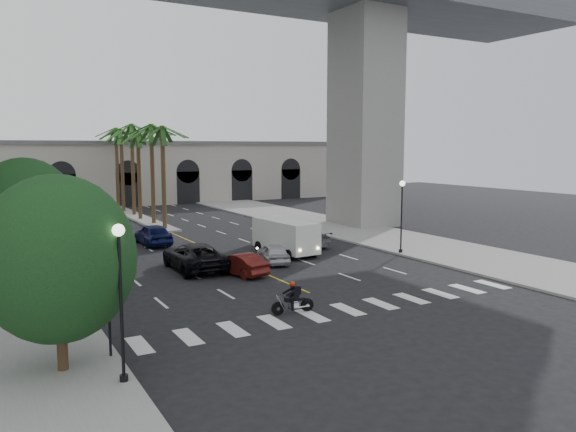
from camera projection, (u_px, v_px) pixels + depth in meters
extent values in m
plane|color=black|center=(330.00, 302.00, 28.24)|extent=(140.00, 140.00, 0.00)
cube|color=gray|center=(379.00, 236.00, 48.48)|extent=(8.00, 100.00, 0.15)
cube|color=gray|center=(138.00, 217.00, 61.13)|extent=(2.00, 24.00, 0.20)
cube|color=#BCB4A8|center=(104.00, 175.00, 75.38)|extent=(70.00, 10.00, 8.00)
cube|color=slate|center=(103.00, 143.00, 74.85)|extent=(71.00, 10.50, 0.50)
cube|color=gray|center=(365.00, 119.00, 54.97)|extent=(5.00, 6.00, 20.80)
cylinder|color=#47331E|center=(164.00, 179.00, 51.90)|extent=(0.40, 0.40, 9.50)
cylinder|color=#47331E|center=(153.00, 176.00, 55.39)|extent=(0.40, 0.40, 9.80)
cylinder|color=#47331E|center=(139.00, 176.00, 58.74)|extent=(0.40, 0.40, 9.30)
cylinder|color=#47331E|center=(133.00, 171.00, 62.33)|extent=(0.40, 0.40, 10.10)
cylinder|color=#47331E|center=(122.00, 172.00, 65.70)|extent=(0.40, 0.40, 9.60)
cylinder|color=#47331E|center=(117.00, 169.00, 69.29)|extent=(0.40, 0.40, 9.90)
cylinder|color=#382616|center=(62.00, 341.00, 19.20)|extent=(0.36, 0.36, 2.34)
ellipsoid|color=black|center=(58.00, 259.00, 18.84)|extent=(5.20, 5.20, 5.72)
cylinder|color=#382616|center=(29.00, 268.00, 30.45)|extent=(0.36, 0.36, 2.45)
ellipsoid|color=black|center=(26.00, 213.00, 30.08)|extent=(5.44, 5.44, 5.98)
cylinder|color=#382616|center=(15.00, 238.00, 40.85)|extent=(0.36, 0.36, 2.27)
ellipsoid|color=black|center=(12.00, 200.00, 40.51)|extent=(5.04, 5.04, 5.54)
cylinder|color=black|center=(124.00, 380.00, 18.36)|extent=(0.28, 0.28, 0.36)
cylinder|color=black|center=(121.00, 308.00, 18.06)|extent=(0.11, 0.11, 5.00)
sphere|color=white|center=(118.00, 230.00, 17.75)|extent=(0.40, 0.40, 0.40)
cylinder|color=black|center=(49.00, 264.00, 36.55)|extent=(0.28, 0.28, 0.36)
cylinder|color=black|center=(47.00, 227.00, 36.25)|extent=(0.11, 0.11, 5.00)
sphere|color=white|center=(44.00, 188.00, 35.93)|extent=(0.40, 0.40, 0.40)
cylinder|color=black|center=(401.00, 252.00, 40.66)|extent=(0.28, 0.28, 0.36)
cylinder|color=black|center=(401.00, 219.00, 40.37)|extent=(0.11, 0.11, 5.00)
sphere|color=white|center=(402.00, 183.00, 40.05)|extent=(0.40, 0.40, 0.40)
cylinder|color=black|center=(109.00, 313.00, 20.38)|extent=(0.10, 0.10, 3.50)
cube|color=black|center=(108.00, 273.00, 20.20)|extent=(0.25, 0.18, 0.80)
cylinder|color=black|center=(89.00, 289.00, 23.84)|extent=(0.10, 0.10, 3.50)
cube|color=black|center=(88.00, 254.00, 23.66)|extent=(0.25, 0.18, 0.80)
cylinder|color=black|center=(278.00, 309.00, 25.98)|extent=(0.64, 0.16, 0.63)
cylinder|color=black|center=(307.00, 305.00, 26.59)|extent=(0.64, 0.16, 0.63)
cube|color=silver|center=(294.00, 305.00, 26.30)|extent=(0.45, 0.33, 0.27)
cube|color=black|center=(291.00, 299.00, 26.20)|extent=(0.60, 0.28, 0.21)
cube|color=black|center=(300.00, 299.00, 26.39)|extent=(0.49, 0.30, 0.13)
cylinder|color=black|center=(282.00, 295.00, 26.00)|extent=(0.09, 0.58, 0.03)
cube|color=black|center=(295.00, 291.00, 26.24)|extent=(0.31, 0.42, 0.55)
cube|color=black|center=(298.00, 290.00, 26.31)|extent=(0.18, 0.33, 0.40)
sphere|color=#B8250C|center=(292.00, 284.00, 26.14)|extent=(0.27, 0.27, 0.27)
imported|color=#BCBBC1|center=(273.00, 253.00, 37.60)|extent=(2.49, 4.25, 1.36)
imported|color=#571511|center=(240.00, 264.00, 34.10)|extent=(2.36, 4.30, 1.34)
imported|color=black|center=(195.00, 256.00, 35.52)|extent=(2.97, 6.23, 1.72)
imported|color=slate|center=(304.00, 238.00, 43.71)|extent=(2.87, 4.93, 1.34)
imported|color=#0F1646|center=(153.00, 234.00, 44.46)|extent=(2.10, 5.03, 1.70)
cube|color=silver|center=(285.00, 235.00, 40.64)|extent=(2.59, 5.96, 2.15)
cube|color=black|center=(307.00, 236.00, 38.34)|extent=(2.01, 0.42, 0.92)
cylinder|color=black|center=(289.00, 255.00, 38.51)|extent=(0.36, 0.77, 0.75)
cylinder|color=black|center=(313.00, 252.00, 39.64)|extent=(0.36, 0.77, 0.75)
cylinder|color=black|center=(259.00, 246.00, 41.90)|extent=(0.36, 0.77, 0.75)
cylinder|color=black|center=(282.00, 243.00, 43.02)|extent=(0.36, 0.77, 0.75)
imported|color=black|center=(40.00, 287.00, 26.96)|extent=(0.79, 0.66, 1.84)
imported|color=black|center=(11.00, 280.00, 28.32)|extent=(1.17, 1.12, 1.90)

